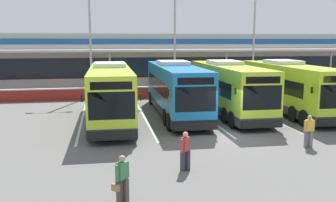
% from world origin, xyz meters
% --- Properties ---
extents(ground_plane, '(200.00, 200.00, 0.00)m').
position_xyz_m(ground_plane, '(0.00, 0.00, 0.00)').
color(ground_plane, '#605E5B').
extents(terminal_building, '(70.00, 13.00, 6.00)m').
position_xyz_m(terminal_building, '(-0.00, 26.91, 3.01)').
color(terminal_building, beige).
rests_on(terminal_building, ground).
extents(red_barrier_wall, '(60.00, 0.40, 1.10)m').
position_xyz_m(red_barrier_wall, '(0.00, 14.50, 0.56)').
color(red_barrier_wall, maroon).
rests_on(red_barrier_wall, ground).
extents(coach_bus_leftmost, '(2.99, 12.18, 3.78)m').
position_xyz_m(coach_bus_leftmost, '(-6.49, 5.35, 1.79)').
color(coach_bus_leftmost, '#B7DB2D').
rests_on(coach_bus_leftmost, ground).
extents(coach_bus_left_centre, '(2.99, 12.18, 3.78)m').
position_xyz_m(coach_bus_left_centre, '(-1.90, 6.61, 1.79)').
color(coach_bus_left_centre, '#1972B7').
rests_on(coach_bus_left_centre, ground).
extents(coach_bus_centre, '(2.99, 12.18, 3.78)m').
position_xyz_m(coach_bus_centre, '(1.93, 6.49, 1.79)').
color(coach_bus_centre, '#B7DB2D').
rests_on(coach_bus_centre, ground).
extents(coach_bus_right_centre, '(2.99, 12.18, 3.78)m').
position_xyz_m(coach_bus_right_centre, '(6.45, 6.17, 1.79)').
color(coach_bus_right_centre, '#B7DB2D').
rests_on(coach_bus_right_centre, ground).
extents(bay_stripe_far_west, '(0.14, 13.00, 0.01)m').
position_xyz_m(bay_stripe_far_west, '(-8.40, 6.00, 0.00)').
color(bay_stripe_far_west, silver).
rests_on(bay_stripe_far_west, ground).
extents(bay_stripe_west, '(0.14, 13.00, 0.01)m').
position_xyz_m(bay_stripe_west, '(-4.20, 6.00, 0.00)').
color(bay_stripe_west, silver).
rests_on(bay_stripe_west, ground).
extents(bay_stripe_mid_west, '(0.14, 13.00, 0.01)m').
position_xyz_m(bay_stripe_mid_west, '(0.00, 6.00, 0.00)').
color(bay_stripe_mid_west, silver).
rests_on(bay_stripe_mid_west, ground).
extents(bay_stripe_centre, '(0.14, 13.00, 0.01)m').
position_xyz_m(bay_stripe_centre, '(4.20, 6.00, 0.00)').
color(bay_stripe_centre, silver).
rests_on(bay_stripe_centre, ground).
extents(bay_stripe_mid_east, '(0.14, 13.00, 0.01)m').
position_xyz_m(bay_stripe_mid_east, '(8.40, 6.00, 0.00)').
color(bay_stripe_mid_east, silver).
rests_on(bay_stripe_mid_east, ground).
extents(pedestrian_with_handbag, '(0.60, 0.53, 1.62)m').
position_xyz_m(pedestrian_with_handbag, '(-6.45, -7.41, 0.86)').
color(pedestrian_with_handbag, '#4C4238').
rests_on(pedestrian_with_handbag, ground).
extents(pedestrian_in_dark_coat, '(0.46, 0.43, 1.62)m').
position_xyz_m(pedestrian_in_dark_coat, '(-3.77, -4.77, 0.87)').
color(pedestrian_in_dark_coat, '#33333D').
rests_on(pedestrian_in_dark_coat, ground).
extents(pedestrian_approaching_bus, '(0.53, 0.30, 1.62)m').
position_xyz_m(pedestrian_approaching_bus, '(2.96, -2.60, 0.87)').
color(pedestrian_approaching_bus, slate).
rests_on(pedestrian_approaching_bus, ground).
extents(lamp_post_west, '(3.24, 0.28, 11.00)m').
position_xyz_m(lamp_post_west, '(-7.99, 16.76, 6.29)').
color(lamp_post_west, '#9E9EA3').
rests_on(lamp_post_west, ground).
extents(lamp_post_centre, '(3.24, 0.28, 11.00)m').
position_xyz_m(lamp_post_centre, '(-0.06, 16.25, 6.29)').
color(lamp_post_centre, '#9E9EA3').
rests_on(lamp_post_centre, ground).
extents(lamp_post_east, '(3.24, 0.28, 11.00)m').
position_xyz_m(lamp_post_east, '(8.17, 16.76, 6.29)').
color(lamp_post_east, '#9E9EA3').
rests_on(lamp_post_east, ground).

